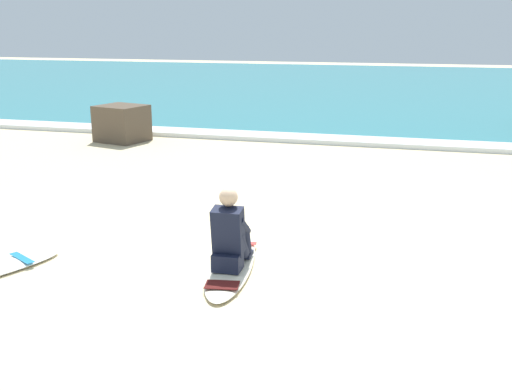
% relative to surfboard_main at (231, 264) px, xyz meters
% --- Properties ---
extents(ground_plane, '(80.00, 80.00, 0.00)m').
position_rel_surfboard_main_xyz_m(ground_plane, '(-0.05, 0.45, -0.04)').
color(ground_plane, beige).
extents(sea, '(80.00, 28.00, 0.10)m').
position_rel_surfboard_main_xyz_m(sea, '(-0.05, 22.00, 0.01)').
color(sea, teal).
rests_on(sea, ground).
extents(breaking_foam, '(80.00, 0.90, 0.11)m').
position_rel_surfboard_main_xyz_m(breaking_foam, '(-0.05, 8.30, 0.02)').
color(breaking_foam, white).
rests_on(breaking_foam, ground).
extents(surfboard_main, '(0.88, 2.26, 0.08)m').
position_rel_surfboard_main_xyz_m(surfboard_main, '(0.00, 0.00, 0.00)').
color(surfboard_main, '#EFE5C6').
rests_on(surfboard_main, ground).
extents(surfer_seated, '(0.39, 0.71, 0.95)m').
position_rel_surfboard_main_xyz_m(surfer_seated, '(0.04, -0.16, 0.40)').
color(surfer_seated, black).
rests_on(surfer_seated, surfboard_main).
extents(shoreline_rock, '(1.29, 1.22, 0.87)m').
position_rel_surfboard_main_xyz_m(shoreline_rock, '(-5.03, 7.05, 0.40)').
color(shoreline_rock, brown).
rests_on(shoreline_rock, ground).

